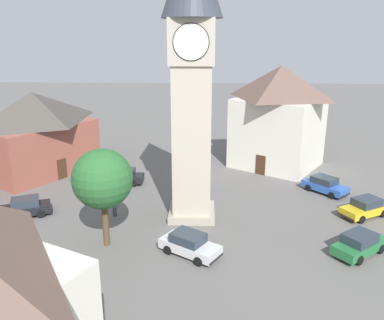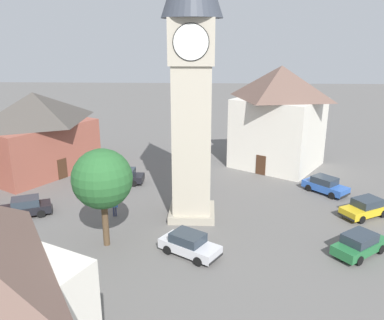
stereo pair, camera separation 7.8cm
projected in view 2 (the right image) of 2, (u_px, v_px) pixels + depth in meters
name	position (u px, v px, depth m)	size (l,w,h in m)	color
ground_plane	(192.00, 216.00, 31.87)	(200.00, 200.00, 0.00)	#605E5B
clock_tower	(192.00, 55.00, 28.11)	(4.39, 4.39, 21.68)	#A59C89
car_blue_kerb	(325.00, 185.00, 36.37)	(3.99, 4.21, 1.53)	#2D5BB7
car_silver_kerb	(365.00, 208.00, 31.51)	(4.43, 3.48, 1.53)	gold
car_red_corner	(25.00, 207.00, 31.59)	(4.46, 3.23, 1.53)	black
car_white_side	(360.00, 244.00, 25.95)	(4.31, 3.84, 1.53)	#236B38
car_black_far	(123.00, 176.00, 38.73)	(4.16, 1.87, 1.53)	black
car_green_alley	(189.00, 244.00, 25.89)	(4.39, 3.65, 1.53)	silver
pedestrian	(114.00, 205.00, 31.46)	(0.56, 0.24, 1.69)	#2D3351
tree	(102.00, 179.00, 25.94)	(4.06, 4.06, 6.93)	brown
building_terrace_right	(37.00, 132.00, 40.99)	(12.36, 13.64, 8.59)	#995142
building_corner_back	(279.00, 116.00, 42.89)	(11.82, 11.63, 11.11)	silver
road_sign	(205.00, 171.00, 36.68)	(0.60, 0.07, 2.80)	gray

